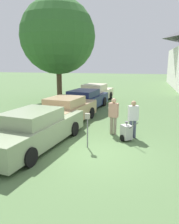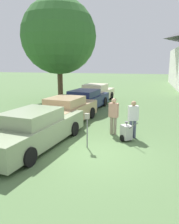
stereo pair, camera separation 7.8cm
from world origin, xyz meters
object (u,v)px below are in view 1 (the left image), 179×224
at_px(parked_car_sage, 36,129).
at_px(parked_car_tan, 66,111).
at_px(parking_meter, 87,124).
at_px(person_supervisor, 133,117).
at_px(equipment_cart, 126,132).
at_px(person_worker, 113,114).
at_px(parked_car_navy, 85,100).
at_px(parked_car_cream, 95,93).

distance_m(parked_car_sage, parked_car_tan, 3.48).
distance_m(parking_meter, person_supervisor, 2.27).
bearing_deg(equipment_cart, parking_meter, -179.93).
xyz_separation_m(parked_car_tan, equipment_cart, (3.44, -2.01, -0.30)).
bearing_deg(parked_car_tan, person_worker, -17.56).
distance_m(parked_car_tan, parking_meter, 3.76).
bearing_deg(parked_car_navy, parked_car_sage, -82.74).
distance_m(parked_car_sage, parked_car_navy, 7.21).
relative_size(parked_car_navy, person_supervisor, 3.24).
xyz_separation_m(parked_car_cream, equipment_cart, (3.44, -9.09, -0.30)).
xyz_separation_m(parked_car_sage, parked_car_cream, (0.00, 10.56, 0.00)).
height_order(parked_car_tan, equipment_cart, parked_car_tan).
height_order(parking_meter, equipment_cart, parking_meter).
relative_size(parking_meter, person_worker, 0.81).
distance_m(parked_car_tan, parked_car_cream, 7.08).
relative_size(parked_car_navy, equipment_cart, 5.42).
distance_m(parked_car_sage, parked_car_cream, 10.56).
relative_size(parked_car_navy, person_worker, 3.19).
relative_size(parked_car_sage, parked_car_tan, 1.13).
bearing_deg(parked_car_tan, person_supervisor, -16.05).
distance_m(person_supervisor, equipment_cart, 0.74).
bearing_deg(equipment_cart, parked_car_navy, 82.00).
xyz_separation_m(parked_car_navy, parked_car_cream, (-0.00, 3.34, 0.03)).
xyz_separation_m(parked_car_navy, parking_meter, (2.04, -6.88, 0.30)).
bearing_deg(parked_car_sage, person_worker, 45.62).
xyz_separation_m(parking_meter, equipment_cart, (1.41, 1.14, -0.57)).
bearing_deg(parked_car_navy, person_supervisor, -48.10).
bearing_deg(person_supervisor, parked_car_navy, -77.26).
relative_size(parked_car_sage, person_supervisor, 3.27).
bearing_deg(parked_car_sage, parked_car_tan, 97.25).
bearing_deg(parked_car_sage, equipment_cart, 30.36).
height_order(parked_car_tan, parked_car_navy, parked_car_tan).
bearing_deg(parked_car_navy, person_worker, -53.81).
relative_size(parked_car_tan, parked_car_navy, 0.89).
height_order(parking_meter, person_worker, person_worker).
relative_size(parked_car_sage, parked_car_navy, 1.01).
height_order(parked_car_navy, parked_car_cream, parked_car_cream).
relative_size(parking_meter, equipment_cart, 1.38).
bearing_deg(person_worker, parked_car_sage, 49.21).
xyz_separation_m(parking_meter, person_supervisor, (1.64, 1.57, -0.01)).
bearing_deg(parked_car_cream, parked_car_navy, -82.73).
xyz_separation_m(parking_meter, person_worker, (0.74, 1.87, 0.01)).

